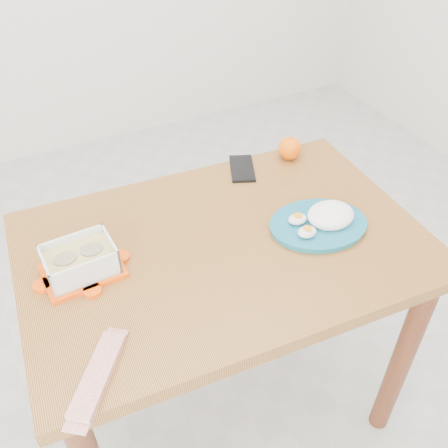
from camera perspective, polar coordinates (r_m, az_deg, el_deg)
name	(u,v)px	position (r m, az deg, el deg)	size (l,w,h in m)	color
ground	(237,345)	(1.99, 1.49, -13.68)	(3.50, 3.50, 0.00)	#B7B7B2
dining_table	(224,275)	(1.36, 0.00, -5.83)	(1.06, 0.74, 0.75)	#AA7030
food_container	(80,261)	(1.22, -16.11, -4.09)	(0.19, 0.15, 0.08)	#FF4F07
orange_fruit	(290,148)	(1.58, 7.54, 8.58)	(0.07, 0.07, 0.07)	#FF6F05
rice_plate	(322,220)	(1.33, 11.19, 0.47)	(0.30, 0.30, 0.07)	#176581
candy_bar	(98,375)	(1.04, -14.22, -16.41)	(0.19, 0.05, 0.02)	#AF1609
smartphone	(242,168)	(1.53, 2.09, 6.36)	(0.07, 0.14, 0.01)	black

